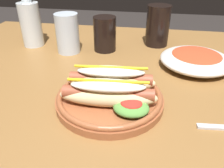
# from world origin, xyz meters

# --- Properties ---
(dining_table) EXTENTS (1.23, 0.96, 0.74)m
(dining_table) POSITION_xyz_m (0.00, 0.00, 0.64)
(dining_table) COLOR olive
(dining_table) RESTS_ON ground_plane
(hot_dog_plate) EXTENTS (0.23, 0.23, 0.08)m
(hot_dog_plate) POSITION_xyz_m (-0.01, -0.10, 0.77)
(hot_dog_plate) COLOR #9E5633
(hot_dog_plate) RESTS_ON dining_table
(soda_cup) EXTENTS (0.08, 0.08, 0.14)m
(soda_cup) POSITION_xyz_m (0.09, 0.29, 0.81)
(soda_cup) COLOR black
(soda_cup) RESTS_ON dining_table
(water_cup) EXTENTS (0.07, 0.07, 0.12)m
(water_cup) POSITION_xyz_m (-0.19, 0.17, 0.80)
(water_cup) COLOR silver
(water_cup) RESTS_ON dining_table
(extra_cup) EXTENTS (0.07, 0.07, 0.11)m
(extra_cup) POSITION_xyz_m (-0.08, 0.20, 0.80)
(extra_cup) COLOR black
(extra_cup) RESTS_ON dining_table
(glass_bottle) EXTENTS (0.07, 0.07, 0.23)m
(glass_bottle) POSITION_xyz_m (-0.33, 0.21, 0.83)
(glass_bottle) COLOR silver
(glass_bottle) RESTS_ON dining_table
(side_bowl) EXTENTS (0.20, 0.20, 0.05)m
(side_bowl) POSITION_xyz_m (0.20, 0.12, 0.76)
(side_bowl) COLOR silver
(side_bowl) RESTS_ON dining_table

